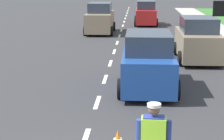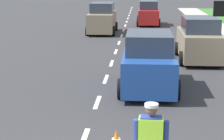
{
  "view_description": "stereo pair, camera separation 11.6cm",
  "coord_description": "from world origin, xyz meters",
  "px_view_note": "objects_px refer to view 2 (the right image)",
  "views": [
    {
      "loc": [
        1.28,
        -6.46,
        3.93
      ],
      "look_at": [
        0.48,
        5.63,
        1.1
      ],
      "focal_mm": 63.65,
      "sensor_mm": 36.0,
      "label": 1
    },
    {
      "loc": [
        1.39,
        -6.45,
        3.93
      ],
      "look_at": [
        0.48,
        5.63,
        1.1
      ],
      "focal_mm": 63.65,
      "sensor_mm": 36.0,
      "label": 2
    }
  ],
  "objects_px": {
    "car_oncoming_second": "(102,19)",
    "car_outgoing_far": "(148,14)",
    "car_outgoing_ahead": "(148,63)",
    "car_parked_far": "(199,41)"
  },
  "relations": [
    {
      "from": "car_parked_far",
      "to": "car_oncoming_second",
      "type": "relative_size",
      "value": 0.96
    },
    {
      "from": "car_parked_far",
      "to": "car_outgoing_far",
      "type": "bearing_deg",
      "value": 98.65
    },
    {
      "from": "car_oncoming_second",
      "to": "car_outgoing_far",
      "type": "xyz_separation_m",
      "value": [
        3.39,
        5.29,
        -0.07
      ]
    },
    {
      "from": "car_outgoing_far",
      "to": "car_outgoing_ahead",
      "type": "height_order",
      "value": "car_outgoing_ahead"
    },
    {
      "from": "car_parked_far",
      "to": "car_outgoing_far",
      "type": "relative_size",
      "value": 1.05
    },
    {
      "from": "car_oncoming_second",
      "to": "car_outgoing_far",
      "type": "relative_size",
      "value": 1.08
    },
    {
      "from": "car_outgoing_far",
      "to": "car_outgoing_ahead",
      "type": "distance_m",
      "value": 19.9
    },
    {
      "from": "car_outgoing_ahead",
      "to": "car_outgoing_far",
      "type": "bearing_deg",
      "value": 89.23
    },
    {
      "from": "car_parked_far",
      "to": "car_outgoing_ahead",
      "type": "distance_m",
      "value": 5.8
    },
    {
      "from": "car_parked_far",
      "to": "car_outgoing_far",
      "type": "height_order",
      "value": "car_parked_far"
    }
  ]
}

